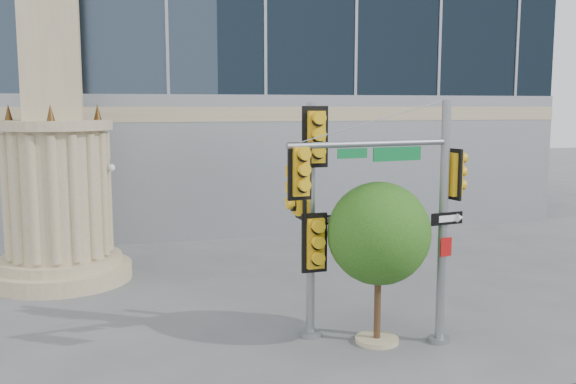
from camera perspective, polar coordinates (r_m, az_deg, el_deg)
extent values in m
plane|color=#545456|center=(14.13, 4.16, -15.42)|extent=(120.00, 120.00, 0.00)
cylinder|color=tan|center=(21.89, -19.49, -6.76)|extent=(4.40, 4.40, 0.50)
cylinder|color=tan|center=(21.80, -19.54, -5.74)|extent=(3.80, 3.80, 0.30)
cylinder|color=tan|center=(21.42, -19.79, -0.14)|extent=(3.00, 3.00, 4.00)
cylinder|color=tan|center=(21.26, -20.06, 5.62)|extent=(3.50, 3.50, 0.30)
cone|color=#472D14|center=(21.20, -16.58, 6.84)|extent=(0.24, 0.24, 0.50)
cone|color=#472D14|center=(21.38, -23.60, 6.52)|extent=(0.24, 0.24, 0.50)
cylinder|color=slate|center=(15.96, 13.29, -12.64)|extent=(0.53, 0.53, 0.11)
cylinder|color=slate|center=(15.23, 13.61, -2.76)|extent=(0.21, 0.21, 5.68)
cylinder|color=slate|center=(13.85, 7.40, 4.27)|extent=(3.95, 0.76, 0.13)
cube|color=#0D6F31|center=(14.21, 9.69, 3.36)|extent=(1.22, 0.23, 0.30)
cube|color=gold|center=(13.06, 1.03, 1.84)|extent=(0.56, 0.34, 1.18)
cube|color=gold|center=(15.23, 14.53, 1.54)|extent=(0.34, 0.56, 1.18)
cube|color=black|center=(15.10, 13.94, -2.31)|extent=(0.86, 0.17, 0.28)
cube|color=#B21010|center=(15.23, 13.86, -4.76)|extent=(0.30, 0.08, 0.44)
cylinder|color=slate|center=(15.90, 1.99, -12.47)|extent=(0.54, 0.54, 0.13)
cylinder|color=slate|center=(15.17, 2.04, -2.69)|extent=(0.20, 0.20, 5.62)
cube|color=gold|center=(14.71, 2.41, 4.92)|extent=(0.63, 0.34, 1.40)
cube|color=gold|center=(14.97, 1.16, 0.22)|extent=(0.34, 0.63, 1.40)
cube|color=gold|center=(15.03, 2.36, -4.54)|extent=(0.63, 0.34, 1.40)
cube|color=black|center=(15.11, 2.93, -2.53)|extent=(0.70, 0.06, 0.22)
cylinder|color=tan|center=(15.67, 7.90, -12.88)|extent=(1.02, 1.02, 0.11)
cylinder|color=#382314|center=(15.36, 7.97, -9.50)|extent=(0.16, 0.16, 2.05)
sphere|color=#164C11|center=(14.97, 8.08, -3.66)|extent=(2.39, 2.39, 2.39)
sphere|color=#164C11|center=(15.50, 9.36, -4.58)|extent=(1.48, 1.48, 1.48)
sphere|color=#164C11|center=(14.62, 7.08, -5.05)|extent=(1.25, 1.25, 1.25)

